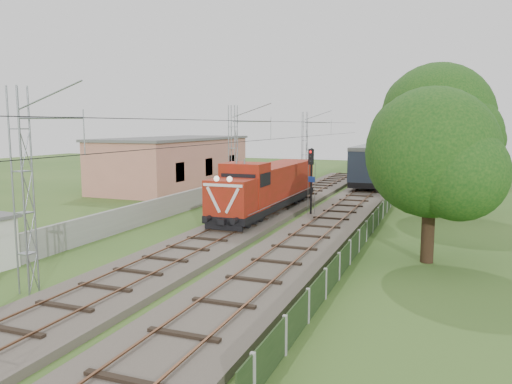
% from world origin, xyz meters
% --- Properties ---
extents(ground, '(140.00, 140.00, 0.00)m').
position_xyz_m(ground, '(0.00, 0.00, 0.00)').
color(ground, '#335720').
rests_on(ground, ground).
extents(track_main, '(4.20, 70.00, 0.45)m').
position_xyz_m(track_main, '(0.00, 7.00, 0.18)').
color(track_main, '#6B6054').
rests_on(track_main, ground).
extents(track_side, '(4.20, 80.00, 0.45)m').
position_xyz_m(track_side, '(5.00, 20.00, 0.18)').
color(track_side, '#6B6054').
rests_on(track_side, ground).
extents(catenary, '(3.31, 70.00, 8.00)m').
position_xyz_m(catenary, '(-2.95, 12.00, 4.05)').
color(catenary, gray).
rests_on(catenary, ground).
extents(boundary_wall, '(0.25, 40.00, 1.50)m').
position_xyz_m(boundary_wall, '(-6.50, 12.00, 0.75)').
color(boundary_wall, '#9E9E99').
rests_on(boundary_wall, ground).
extents(station_building, '(8.40, 20.40, 5.22)m').
position_xyz_m(station_building, '(-15.00, 24.00, 2.63)').
color(station_building, tan).
rests_on(station_building, ground).
extents(fence, '(0.12, 32.00, 1.20)m').
position_xyz_m(fence, '(8.00, 3.00, 0.60)').
color(fence, black).
rests_on(fence, ground).
extents(locomotive, '(2.76, 15.77, 4.00)m').
position_xyz_m(locomotive, '(0.00, 11.34, 2.10)').
color(locomotive, black).
rests_on(locomotive, ground).
extents(coach_rake, '(3.28, 97.72, 3.79)m').
position_xyz_m(coach_rake, '(5.00, 72.77, 2.68)').
color(coach_rake, black).
rests_on(coach_rake, ground).
extents(signal_post, '(0.52, 0.42, 4.94)m').
position_xyz_m(signal_post, '(3.23, 11.33, 3.39)').
color(signal_post, black).
rests_on(signal_post, ground).
extents(tree_a, '(6.43, 6.12, 8.34)m').
position_xyz_m(tree_a, '(11.46, 2.25, 5.20)').
color(tree_a, '#372616').
rests_on(tree_a, ground).
extents(tree_b, '(8.48, 8.08, 10.99)m').
position_xyz_m(tree_b, '(11.35, 16.31, 6.86)').
color(tree_b, '#372616').
rests_on(tree_b, ground).
extents(tree_c, '(5.11, 4.86, 6.62)m').
position_xyz_m(tree_c, '(11.21, 33.81, 4.13)').
color(tree_c, '#372616').
rests_on(tree_c, ground).
extents(tree_d, '(7.08, 6.74, 9.18)m').
position_xyz_m(tree_d, '(14.53, 40.02, 5.73)').
color(tree_d, '#372616').
rests_on(tree_d, ground).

